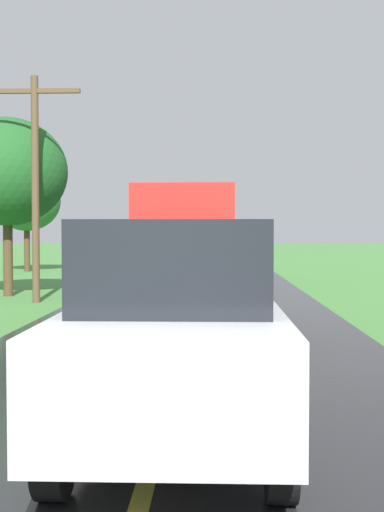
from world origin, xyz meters
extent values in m
cube|color=#2D2D30|center=(-0.15, 8.04, 0.68)|extent=(0.90, 5.51, 0.24)
cube|color=brown|center=(-0.15, 8.04, 0.88)|extent=(2.30, 5.80, 0.20)
cube|color=red|center=(-0.15, 9.99, 1.93)|extent=(2.10, 1.90, 1.90)
cube|color=black|center=(-0.15, 10.94, 2.26)|extent=(1.78, 0.02, 0.76)
cube|color=maroon|center=(-1.26, 7.06, 1.53)|extent=(0.08, 3.85, 1.10)
cube|color=maroon|center=(0.96, 7.06, 1.53)|extent=(0.08, 3.85, 1.10)
cube|color=maroon|center=(-0.15, 5.18, 1.53)|extent=(2.30, 0.08, 1.10)
cube|color=maroon|center=(-0.15, 8.95, 1.53)|extent=(2.30, 0.08, 1.10)
cylinder|color=black|center=(-1.20, 9.84, 0.58)|extent=(0.28, 1.00, 1.00)
cylinder|color=black|center=(0.90, 9.84, 0.58)|extent=(0.28, 1.00, 1.00)
cylinder|color=black|center=(-1.20, 6.44, 0.58)|extent=(0.28, 1.00, 1.00)
cylinder|color=black|center=(0.90, 6.44, 0.58)|extent=(0.28, 1.00, 1.00)
ellipsoid|color=#7FC42F|center=(0.61, 8.51, 1.45)|extent=(0.48, 0.59, 0.51)
ellipsoid|color=#95AF34|center=(0.51, 6.40, 1.52)|extent=(0.58, 0.71, 0.41)
ellipsoid|color=#8BB722|center=(-0.54, 5.70, 1.45)|extent=(0.45, 0.54, 0.52)
ellipsoid|color=#8FC51F|center=(-0.49, 6.42, 1.18)|extent=(0.50, 0.61, 0.51)
ellipsoid|color=#83BD31|center=(-0.21, 8.14, 1.46)|extent=(0.47, 0.55, 0.45)
ellipsoid|color=#86C224|center=(0.47, 7.33, 1.15)|extent=(0.47, 0.43, 0.48)
ellipsoid|color=#86BC30|center=(-0.30, 5.96, 1.18)|extent=(0.48, 0.53, 0.40)
cube|color=#2D2D30|center=(-0.10, 20.52, 0.68)|extent=(0.90, 5.51, 0.24)
cube|color=brown|center=(-0.10, 20.52, 0.88)|extent=(2.30, 5.80, 0.20)
cube|color=#1E479E|center=(-0.10, 22.47, 1.93)|extent=(2.10, 1.90, 1.90)
cube|color=black|center=(-0.10, 23.43, 2.26)|extent=(1.78, 0.02, 0.76)
cube|color=#232328|center=(-1.21, 19.55, 1.53)|extent=(0.08, 3.85, 1.10)
cube|color=#232328|center=(1.01, 19.55, 1.53)|extent=(0.08, 3.85, 1.10)
cube|color=#232328|center=(-0.10, 17.66, 1.53)|extent=(2.30, 0.08, 1.10)
cube|color=#232328|center=(-0.10, 21.43, 1.53)|extent=(2.30, 0.08, 1.10)
cylinder|color=black|center=(-1.15, 22.32, 0.58)|extent=(0.28, 1.00, 1.00)
cylinder|color=black|center=(0.95, 22.32, 0.58)|extent=(0.28, 1.00, 1.00)
cylinder|color=black|center=(-1.15, 18.93, 0.58)|extent=(0.28, 1.00, 1.00)
cylinder|color=black|center=(0.95, 18.93, 0.58)|extent=(0.28, 1.00, 1.00)
ellipsoid|color=#93C528|center=(0.69, 20.12, 1.84)|extent=(0.58, 0.67, 0.37)
ellipsoid|color=#95C232|center=(0.45, 18.67, 1.78)|extent=(0.48, 0.62, 0.37)
ellipsoid|color=#8FC420|center=(0.38, 19.21, 1.15)|extent=(0.55, 0.65, 0.48)
ellipsoid|color=#8BBE29|center=(-0.36, 20.56, 1.78)|extent=(0.56, 0.63, 0.41)
ellipsoid|color=#81C527|center=(-0.19, 19.02, 1.12)|extent=(0.47, 0.59, 0.47)
ellipsoid|color=#90C621|center=(0.59, 18.84, 1.45)|extent=(0.52, 0.63, 0.51)
ellipsoid|color=#8ABB30|center=(-0.84, 18.13, 1.80)|extent=(0.53, 0.51, 0.39)
ellipsoid|color=#8ABE22|center=(0.16, 19.48, 1.50)|extent=(0.50, 0.49, 0.48)
ellipsoid|color=#94BF2D|center=(-0.93, 18.21, 1.51)|extent=(0.53, 0.59, 0.43)
ellipsoid|color=#8DC12D|center=(0.23, 21.02, 1.45)|extent=(0.48, 0.45, 0.49)
ellipsoid|color=#83B422|center=(-0.19, 19.96, 1.14)|extent=(0.60, 0.64, 0.51)
ellipsoid|color=#89C635|center=(-0.75, 20.07, 1.46)|extent=(0.40, 0.45, 0.47)
ellipsoid|color=#91B028|center=(0.11, 21.08, 1.46)|extent=(0.51, 0.61, 0.45)
ellipsoid|color=#82B22E|center=(0.36, 20.35, 1.47)|extent=(0.53, 0.59, 0.42)
cylinder|color=brown|center=(-4.29, 13.59, 3.02)|extent=(0.20, 0.20, 6.04)
cube|color=brown|center=(-4.29, 13.59, 5.64)|extent=(2.44, 0.12, 0.12)
cylinder|color=#4C3823|center=(-5.60, 15.37, 1.13)|extent=(0.28, 0.28, 2.26)
ellipsoid|color=#1E5623|center=(-5.60, 15.37, 3.67)|extent=(3.52, 3.52, 3.17)
cylinder|color=#4C3823|center=(-8.47, 27.44, 1.05)|extent=(0.28, 0.28, 2.10)
ellipsoid|color=#2D7033|center=(-8.47, 27.44, 3.38)|extent=(3.20, 3.20, 2.88)
cube|color=#B7BABF|center=(0.18, 1.64, 0.90)|extent=(1.70, 4.10, 0.80)
cube|color=black|center=(0.18, 1.44, 1.65)|extent=(1.44, 2.05, 0.70)
cylinder|color=black|center=(-0.59, 2.91, 0.40)|extent=(0.20, 0.64, 0.64)
cylinder|color=black|center=(0.95, 2.91, 0.40)|extent=(0.20, 0.64, 0.64)
cylinder|color=black|center=(-0.59, 0.37, 0.40)|extent=(0.20, 0.64, 0.64)
cylinder|color=black|center=(0.95, 0.37, 0.40)|extent=(0.20, 0.64, 0.64)
camera|label=1|loc=(0.50, -4.11, 1.91)|focal=46.85mm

